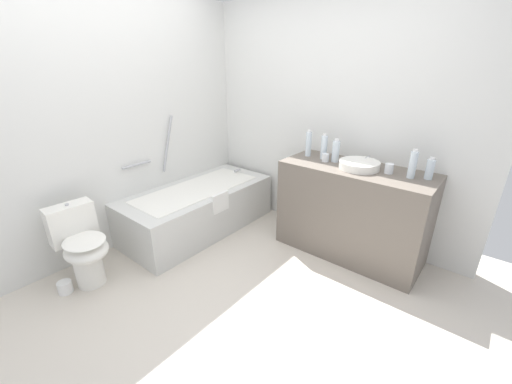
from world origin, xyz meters
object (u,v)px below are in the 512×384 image
(toilet_paper_roll, at_px, (65,287))
(sink_faucet, at_px, (368,160))
(bathtub, at_px, (198,207))
(water_bottle_1, at_px, (430,169))
(toilet, at_px, (82,245))
(water_bottle_0, at_px, (336,151))
(drinking_glass_0, at_px, (389,169))
(water_bottle_2, at_px, (309,144))
(drinking_glass_1, at_px, (325,158))
(water_bottle_3, at_px, (324,147))
(water_bottle_4, at_px, (413,165))
(sink_basin, at_px, (359,165))

(toilet_paper_roll, bearing_deg, sink_faucet, -34.82)
(bathtub, bearing_deg, water_bottle_1, -71.43)
(toilet, distance_m, water_bottle_0, 2.37)
(water_bottle_0, height_order, toilet_paper_roll, water_bottle_0)
(bathtub, distance_m, drinking_glass_0, 2.00)
(toilet, distance_m, water_bottle_2, 2.24)
(sink_faucet, bearing_deg, drinking_glass_1, 121.32)
(bathtub, xyz_separation_m, water_bottle_0, (0.66, -1.27, 0.72))
(drinking_glass_1, relative_size, toilet_paper_roll, 0.68)
(water_bottle_1, relative_size, drinking_glass_1, 2.44)
(water_bottle_2, height_order, drinking_glass_1, water_bottle_2)
(water_bottle_1, bearing_deg, bathtub, 108.57)
(water_bottle_3, relative_size, water_bottle_4, 1.02)
(water_bottle_3, bearing_deg, sink_basin, -99.72)
(water_bottle_2, relative_size, toilet_paper_roll, 2.38)
(drinking_glass_1, xyz_separation_m, toilet_paper_roll, (-2.04, 1.22, -0.87))
(sink_basin, distance_m, water_bottle_1, 0.55)
(sink_faucet, height_order, water_bottle_3, water_bottle_3)
(sink_faucet, xyz_separation_m, water_bottle_2, (-0.14, 0.56, 0.09))
(sink_faucet, xyz_separation_m, drinking_glass_0, (-0.17, -0.25, 0.01))
(water_bottle_1, bearing_deg, water_bottle_2, 91.54)
(toilet, distance_m, toilet_paper_roll, 0.36)
(water_bottle_2, xyz_separation_m, water_bottle_4, (-0.03, -0.99, -0.01))
(water_bottle_2, height_order, water_bottle_3, water_bottle_2)
(bathtub, height_order, drinking_glass_1, bathtub)
(water_bottle_2, bearing_deg, drinking_glass_0, -92.06)
(water_bottle_0, xyz_separation_m, drinking_glass_0, (-0.02, -0.51, -0.06))
(water_bottle_3, bearing_deg, water_bottle_4, -92.25)
(sink_faucet, height_order, water_bottle_4, water_bottle_4)
(water_bottle_1, bearing_deg, sink_faucet, 78.49)
(sink_faucet, distance_m, water_bottle_3, 0.42)
(bathtub, xyz_separation_m, water_bottle_4, (0.64, -1.95, 0.73))
(water_bottle_3, relative_size, toilet_paper_roll, 2.25)
(drinking_glass_1, height_order, toilet_paper_roll, drinking_glass_1)
(sink_basin, relative_size, drinking_glass_0, 4.19)
(drinking_glass_1, bearing_deg, sink_basin, -90.38)
(sink_basin, height_order, sink_faucet, sink_faucet)
(toilet, height_order, water_bottle_2, water_bottle_2)
(bathtub, height_order, sink_faucet, bathtub)
(sink_basin, height_order, water_bottle_4, water_bottle_4)
(water_bottle_3, bearing_deg, drinking_glass_0, -92.75)
(water_bottle_3, distance_m, toilet_paper_roll, 2.58)
(water_bottle_1, bearing_deg, toilet_paper_roll, 135.37)
(water_bottle_1, height_order, water_bottle_2, water_bottle_2)
(water_bottle_0, bearing_deg, drinking_glass_1, 125.96)
(water_bottle_2, distance_m, water_bottle_4, 0.99)
(water_bottle_3, bearing_deg, water_bottle_1, -88.28)
(sink_faucet, relative_size, drinking_glass_1, 2.02)
(toilet, xyz_separation_m, water_bottle_0, (1.89, -1.29, 0.63))
(water_bottle_1, bearing_deg, toilet, 132.64)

